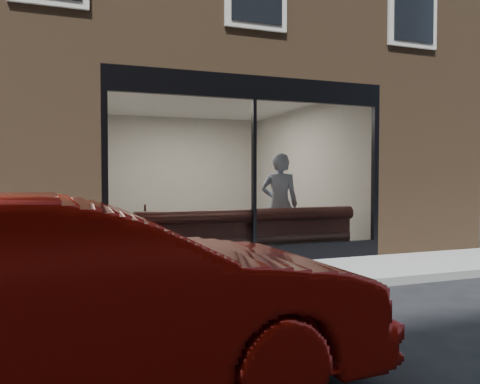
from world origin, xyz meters
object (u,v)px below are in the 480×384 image
object	(u,v)px
banquette	(246,247)
cafe_table_left	(164,218)
person	(280,204)
cafe_table_right	(259,215)
cafe_chair_left	(135,241)
parked_car	(73,301)

from	to	relation	value
banquette	cafe_table_left	size ratio (longest dim) A/B	5.82
person	cafe_table_right	bearing A→B (deg)	-16.01
person	cafe_table_right	size ratio (longest dim) A/B	2.86
cafe_chair_left	cafe_table_left	bearing A→B (deg)	130.90
cafe_table_left	cafe_table_right	size ratio (longest dim) A/B	1.01
person	cafe_chair_left	world-z (taller)	person
banquette	cafe_table_right	size ratio (longest dim) A/B	5.91
cafe_chair_left	person	bearing A→B (deg)	166.19
cafe_chair_left	parked_car	xyz separation A→B (m)	(-1.16, -5.95, 0.45)
cafe_table_left	cafe_chair_left	size ratio (longest dim) A/B	1.59
cafe_table_left	cafe_chair_left	bearing A→B (deg)	122.12
parked_car	cafe_table_right	bearing A→B (deg)	-36.58
cafe_table_left	cafe_table_right	bearing A→B (deg)	-3.54
cafe_chair_left	parked_car	world-z (taller)	parked_car
person	cafe_table_left	world-z (taller)	person
cafe_table_right	cafe_chair_left	xyz separation A→B (m)	(-2.26, 0.81, -0.50)
cafe_table_left	cafe_table_right	world-z (taller)	same
person	parked_car	distance (m)	6.15
banquette	parked_car	size ratio (longest dim) A/B	0.95
banquette	cafe_table_right	distance (m)	0.90
banquette	cafe_table_right	xyz separation A→B (m)	(0.49, 0.55, 0.52)
cafe_table_left	banquette	bearing A→B (deg)	-26.35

